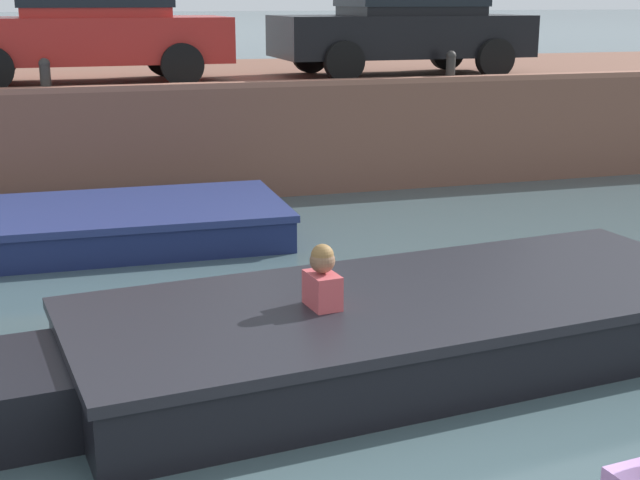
{
  "coord_description": "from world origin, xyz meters",
  "views": [
    {
      "loc": [
        -1.94,
        -2.17,
        2.76
      ],
      "look_at": [
        -0.23,
        3.49,
        1.15
      ],
      "focal_mm": 50.0,
      "sensor_mm": 36.0,
      "label": 1
    }
  ],
  "objects": [
    {
      "name": "far_wall_coping",
      "position": [
        0.0,
        10.09,
        1.61
      ],
      "size": [
        60.0,
        0.24,
        0.08
      ],
      "primitive_type": "cube",
      "color": "#925F4C",
      "rests_on": "far_quay_wall"
    },
    {
      "name": "mooring_bollard_mid",
      "position": [
        -1.97,
        10.22,
        1.8
      ],
      "size": [
        0.15,
        0.15,
        0.45
      ],
      "color": "#2D2B28",
      "rests_on": "far_quay_wall"
    },
    {
      "name": "far_quay_wall",
      "position": [
        0.0,
        12.97,
        0.78
      ],
      "size": [
        60.0,
        6.0,
        1.57
      ],
      "primitive_type": "cube",
      "color": "brown",
      "rests_on": "ground"
    },
    {
      "name": "car_centre_black",
      "position": [
        3.55,
        11.37,
        2.41
      ],
      "size": [
        3.99,
        1.96,
        1.54
      ],
      "color": "black",
      "rests_on": "far_quay_wall"
    },
    {
      "name": "ground_plane",
      "position": [
        0.0,
        4.98,
        0.0
      ],
      "size": [
        400.0,
        400.0,
        0.0
      ],
      "primitive_type": "plane",
      "color": "#3D5156"
    },
    {
      "name": "car_left_inner_red",
      "position": [
        -1.33,
        11.37,
        2.41
      ],
      "size": [
        4.08,
        2.01,
        1.54
      ],
      "color": "#B2231E",
      "rests_on": "far_quay_wall"
    },
    {
      "name": "boat_moored_central_navy",
      "position": [
        -2.25,
        8.15,
        0.22
      ],
      "size": [
        6.3,
        2.19,
        0.44
      ],
      "color": "navy",
      "rests_on": "ground"
    },
    {
      "name": "mooring_bollard_east",
      "position": [
        3.85,
        10.22,
        1.8
      ],
      "size": [
        0.15,
        0.15,
        0.45
      ],
      "color": "#2D2B28",
      "rests_on": "far_quay_wall"
    },
    {
      "name": "motorboat_passing",
      "position": [
        0.43,
        3.89,
        0.27
      ],
      "size": [
        6.61,
        2.7,
        1.02
      ],
      "color": "black",
      "rests_on": "ground"
    }
  ]
}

